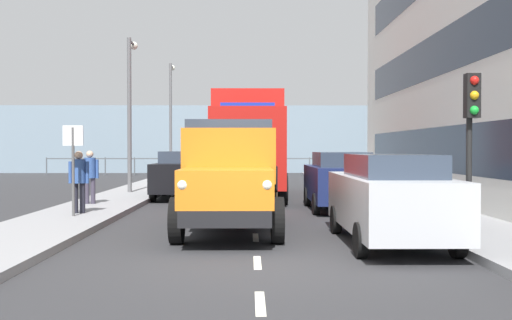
{
  "coord_description": "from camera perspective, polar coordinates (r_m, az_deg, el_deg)",
  "views": [
    {
      "loc": [
        0.13,
        9.31,
        1.84
      ],
      "look_at": [
        -0.13,
        -13.8,
        1.37
      ],
      "focal_mm": 40.98,
      "sensor_mm": 36.0,
      "label": 1
    }
  ],
  "objects": [
    {
      "name": "seawall_railing",
      "position": [
        39.99,
        -0.46,
        -0.15
      ],
      "size": [
        28.08,
        0.08,
        1.2
      ],
      "color": "#4C5156",
      "rests_on": "ground_plane"
    },
    {
      "name": "sidewalk_left",
      "position": [
        21.04,
        12.51,
        -3.66
      ],
      "size": [
        2.31,
        40.33,
        0.15
      ],
      "primitive_type": "cube",
      "color": "gray",
      "rests_on": "ground_plane"
    },
    {
      "name": "ground_plane",
      "position": [
        20.5,
        -0.28,
        -3.97
      ],
      "size": [
        80.0,
        80.0,
        0.0
      ],
      "primitive_type": "plane",
      "color": "#2D2D30"
    },
    {
      "name": "car_silver_kerbside_near",
      "position": [
        11.42,
        12.92,
        -3.59
      ],
      "size": [
        1.8,
        4.53,
        1.72
      ],
      "color": "#B7BABF",
      "rests_on": "ground_plane"
    },
    {
      "name": "sidewalk_right",
      "position": [
        20.98,
        -13.11,
        -3.68
      ],
      "size": [
        2.31,
        40.33,
        0.15
      ],
      "primitive_type": "cube",
      "color": "gray",
      "rests_on": "ground_plane"
    },
    {
      "name": "road_centreline_markings",
      "position": [
        18.95,
        -0.26,
        -4.38
      ],
      "size": [
        0.12,
        35.3,
        0.01
      ],
      "color": "silver",
      "rests_on": "ground_plane"
    },
    {
      "name": "car_navy_kerbside_1",
      "position": [
        17.41,
        8.19,
        -1.95
      ],
      "size": [
        1.86,
        3.93,
        1.72
      ],
      "color": "navy",
      "rests_on": "ground_plane"
    },
    {
      "name": "truck_vintage_orange",
      "position": [
        12.5,
        -2.61,
        -1.85
      ],
      "size": [
        2.17,
        5.64,
        2.43
      ],
      "color": "black",
      "rests_on": "ground_plane"
    },
    {
      "name": "car_black_oppositeside_0",
      "position": [
        21.44,
        -7.12,
        -1.36
      ],
      "size": [
        1.98,
        4.13,
        1.72
      ],
      "color": "black",
      "rests_on": "ground_plane"
    },
    {
      "name": "traffic_light_near",
      "position": [
        12.7,
        20.27,
        3.97
      ],
      "size": [
        0.28,
        0.41,
        3.2
      ],
      "color": "black",
      "rests_on": "sidewalk_left"
    },
    {
      "name": "pedestrian_in_dark_coat",
      "position": [
        15.78,
        -16.91,
        -1.59
      ],
      "size": [
        0.53,
        0.34,
        1.61
      ],
      "color": "black",
      "rests_on": "sidewalk_right"
    },
    {
      "name": "pedestrian_couple_a",
      "position": [
        18.36,
        -15.91,
        -1.2
      ],
      "size": [
        0.53,
        0.34,
        1.61
      ],
      "color": "#383342",
      "rests_on": "sidewalk_right"
    },
    {
      "name": "street_sign",
      "position": [
        15.16,
        -17.43,
        0.53
      ],
      "size": [
        0.5,
        0.07,
        2.25
      ],
      "color": "#4C4C4C",
      "rests_on": "sidewalk_right"
    },
    {
      "name": "lamp_post_far",
      "position": [
        34.63,
        -8.3,
        4.89
      ],
      "size": [
        0.32,
        1.14,
        6.64
      ],
      "color": "#59595B",
      "rests_on": "sidewalk_right"
    },
    {
      "name": "sea_horizon",
      "position": [
        43.58,
        -0.47,
        2.04
      ],
      "size": [
        80.0,
        0.8,
        5.0
      ],
      "primitive_type": "cube",
      "color": "gray",
      "rests_on": "ground_plane"
    },
    {
      "name": "lamp_post_promenade",
      "position": [
        23.12,
        -12.18,
        5.79
      ],
      "size": [
        0.32,
        1.14,
        5.91
      ],
      "color": "#59595B",
      "rests_on": "sidewalk_right"
    },
    {
      "name": "lorry_cargo_red",
      "position": [
        21.7,
        -0.8,
        1.8
      ],
      "size": [
        2.58,
        8.2,
        3.87
      ],
      "color": "red",
      "rests_on": "ground_plane"
    }
  ]
}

